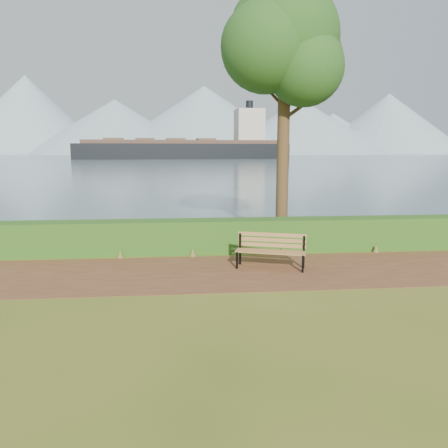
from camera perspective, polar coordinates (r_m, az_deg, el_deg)
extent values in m
plane|color=#4C5D1A|center=(11.02, 1.94, -6.67)|extent=(140.00, 140.00, 0.00)
cube|color=#542E1D|center=(11.30, 1.75, -6.22)|extent=(40.00, 3.40, 0.01)
cube|color=#1E4C15|center=(13.41, 0.53, -1.52)|extent=(32.00, 0.85, 1.00)
cube|color=#496775|center=(270.51, -5.23, 8.85)|extent=(700.00, 510.00, 0.00)
cone|color=#859EB1|center=(443.90, -24.29, 12.84)|extent=(140.00, 140.00, 70.00)
cone|color=#859EB1|center=(410.24, -13.99, 12.19)|extent=(160.00, 160.00, 48.00)
cone|color=#859EB1|center=(416.97, -2.58, 13.37)|extent=(190.00, 190.00, 62.00)
cone|color=#859EB1|center=(425.89, 9.94, 12.35)|extent=(170.00, 170.00, 50.00)
cone|color=#859EB1|center=(466.94, 20.57, 12.13)|extent=(150.00, 150.00, 58.00)
cone|color=#859EB1|center=(440.81, -6.71, 11.35)|extent=(120.00, 120.00, 35.00)
cone|color=#859EB1|center=(461.36, 13.97, 11.37)|extent=(130.00, 130.00, 40.00)
cube|color=black|center=(11.51, 1.71, -4.77)|extent=(0.07, 0.07, 0.46)
cube|color=black|center=(11.89, 2.13, -3.28)|extent=(0.07, 0.07, 0.87)
cube|color=black|center=(11.68, 1.93, -3.57)|extent=(0.21, 0.52, 0.05)
cube|color=black|center=(11.32, 10.25, -5.18)|extent=(0.07, 0.07, 0.46)
cube|color=black|center=(11.70, 10.39, -3.64)|extent=(0.07, 0.07, 0.87)
cube|color=black|center=(11.48, 10.34, -3.94)|extent=(0.21, 0.52, 0.05)
cube|color=#A1733E|center=(11.36, 5.98, -3.83)|extent=(1.76, 0.66, 0.04)
cube|color=#A1733E|center=(11.48, 6.06, -3.69)|extent=(1.76, 0.66, 0.04)
cube|color=#A1733E|center=(11.60, 6.14, -3.54)|extent=(1.76, 0.66, 0.04)
cube|color=#A1733E|center=(11.73, 6.21, -3.41)|extent=(1.76, 0.66, 0.04)
cube|color=#A1733E|center=(11.76, 6.26, -2.76)|extent=(1.75, 0.62, 0.10)
cube|color=#A1733E|center=(11.73, 6.27, -2.08)|extent=(1.75, 0.62, 0.10)
cube|color=#A1733E|center=(11.70, 6.28, -1.40)|extent=(1.75, 0.62, 0.10)
cylinder|color=#392617|center=(14.72, 7.75, 11.53)|extent=(0.40, 0.40, 7.21)
sphere|color=#174517|center=(15.13, 8.03, 22.98)|extent=(3.41, 3.41, 3.41)
sphere|color=#174517|center=(15.72, 10.36, 20.16)|extent=(2.60, 2.60, 2.60)
sphere|color=#174517|center=(14.49, 5.51, 22.01)|extent=(2.81, 2.81, 2.81)
sphere|color=#174517|center=(14.50, 10.53, 19.46)|extent=(2.40, 2.40, 2.40)
sphere|color=#174517|center=(15.57, 5.43, 24.54)|extent=(2.20, 2.20, 2.20)
sphere|color=#174517|center=(15.53, 8.26, 26.45)|extent=(2.00, 2.00, 2.00)
cylinder|color=#392617|center=(14.88, 9.57, 14.56)|extent=(1.05, 0.12, 0.79)
cylinder|color=#392617|center=(14.84, 6.21, 16.59)|extent=(0.82, 0.38, 0.72)
cube|color=black|center=(165.53, -5.33, 9.02)|extent=(79.41, 18.77, 7.87)
cube|color=#4D372E|center=(165.56, -5.36, 10.61)|extent=(73.04, 17.03, 1.35)
cube|color=beige|center=(169.80, 3.31, 12.66)|extent=(10.84, 10.07, 12.36)
cylinder|color=black|center=(170.35, 3.34, 15.11)|extent=(2.70, 2.70, 3.93)
cube|color=brown|center=(165.34, -14.24, 10.68)|extent=(7.33, 7.94, 0.90)
cube|color=brown|center=(164.97, -10.28, 10.82)|extent=(7.33, 7.94, 0.90)
cube|color=brown|center=(165.37, -6.31, 10.91)|extent=(7.33, 7.94, 0.90)
cube|color=brown|center=(166.52, -2.38, 10.95)|extent=(7.33, 7.94, 0.90)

